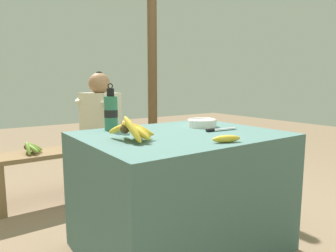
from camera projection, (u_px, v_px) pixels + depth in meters
The scene contains 11 objects.
ground_plane at pixel (180, 246), 1.84m from camera, with size 12.00×12.00×0.00m, color #846B51.
market_counter at pixel (181, 191), 1.79m from camera, with size 1.12×0.87×0.70m.
banana_bunch_ripe at pixel (131, 129), 1.49m from camera, with size 0.19×0.30×0.14m.
serving_bowl at pixel (202, 123), 1.98m from camera, with size 0.19×0.19×0.05m.
water_bottle at pixel (111, 112), 1.82m from camera, with size 0.08×0.08×0.29m.
loose_banana_front at pixel (226, 139), 1.46m from camera, with size 0.15×0.08×0.04m.
knife at pixel (217, 129), 1.80m from camera, with size 0.23×0.04×0.02m.
wooden_bench at pixel (76, 156), 2.62m from camera, with size 1.41×0.32×0.43m.
seated_vendor at pixel (97, 124), 2.65m from camera, with size 0.47×0.43×1.10m.
banana_bunch_green at pixel (31, 147), 2.40m from camera, with size 0.15×0.25×0.11m.
support_post_far at pixel (152, 61), 3.29m from camera, with size 0.10×0.10×2.47m.
Camera 1 is at (-1.05, -1.36, 0.99)m, focal length 32.00 mm.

